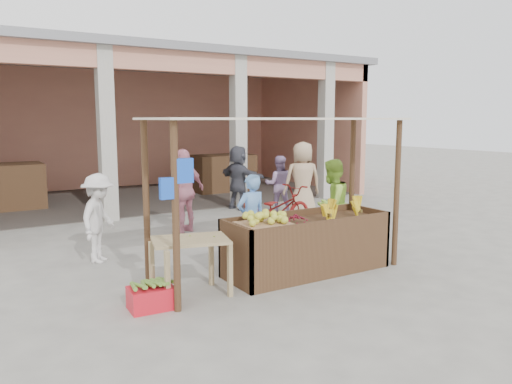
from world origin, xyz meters
TOP-DOWN VIEW (x-y plane):
  - ground at (0.00, 0.00)m, footprint 60.00×60.00m
  - market_building at (0.05, 8.93)m, footprint 14.40×6.40m
  - fruit_stall at (0.50, 0.00)m, footprint 2.60×0.95m
  - stall_awning at (-0.01, 0.06)m, footprint 4.09×1.35m
  - banana_heap at (1.24, 0.04)m, footprint 1.11×0.61m
  - melon_tray at (-0.28, 0.04)m, footprint 0.71×0.61m
  - berry_heap at (0.28, 0.01)m, footprint 0.43×0.35m
  - side_table at (-1.49, -0.06)m, footprint 1.12×0.89m
  - papaya_pile at (-1.49, -0.06)m, footprint 0.73×0.42m
  - red_crate at (-2.10, -0.20)m, footprint 0.57×0.42m
  - plantain_bundle at (-2.10, -0.20)m, footprint 0.41×0.29m
  - produce_sacks at (2.64, 5.34)m, footprint 0.86×0.80m
  - vendor_blue at (0.06, 0.95)m, footprint 0.60×0.45m
  - vendor_green at (1.74, 0.90)m, footprint 0.95×0.73m
  - motorcycle at (1.46, 2.21)m, footprint 1.16×2.13m
  - shopper_a at (-2.09, 2.26)m, footprint 1.04×1.13m
  - shopper_b at (0.02, 3.56)m, footprint 1.23×0.92m
  - shopper_c at (2.95, 3.38)m, footprint 1.13×0.91m
  - shopper_d at (2.30, 5.31)m, footprint 0.98×1.74m
  - shopper_f at (2.94, 4.36)m, footprint 0.89×0.79m

SIDE VIEW (x-z plane):
  - ground at x=0.00m, z-range 0.00..0.00m
  - red_crate at x=-2.10m, z-range 0.00..0.28m
  - plantain_bundle at x=-2.10m, z-range 0.28..0.37m
  - produce_sacks at x=2.64m, z-range 0.00..0.65m
  - fruit_stall at x=0.50m, z-range 0.00..0.80m
  - motorcycle at x=1.46m, z-range 0.00..1.06m
  - side_table at x=-1.49m, z-range 0.26..1.06m
  - vendor_blue at x=0.06m, z-range 0.00..1.57m
  - shopper_f at x=2.94m, z-range 0.00..1.59m
  - shopper_a at x=-2.09m, z-range 0.00..1.60m
  - berry_heap at x=0.28m, z-range 0.80..0.94m
  - vendor_green at x=1.74m, z-range 0.00..1.74m
  - shopper_d at x=2.30m, z-range 0.00..1.77m
  - melon_tray at x=-0.28m, z-range 0.79..0.99m
  - banana_heap at x=1.24m, z-range 0.80..1.00m
  - papaya_pile at x=-1.49m, z-range 0.80..1.01m
  - shopper_b at x=0.02m, z-range 0.00..1.87m
  - shopper_c at x=2.95m, z-range 0.00..2.04m
  - stall_awning at x=-0.01m, z-range 0.78..3.17m
  - market_building at x=0.05m, z-range 0.60..4.80m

